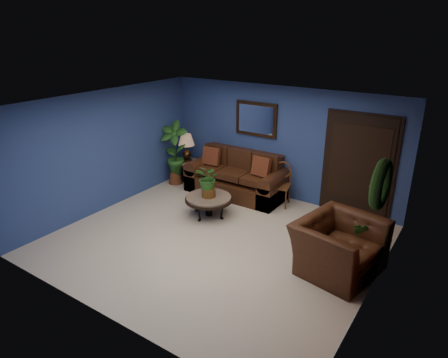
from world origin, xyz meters
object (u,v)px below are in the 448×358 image
Objects in this scene: sofa at (238,180)px; end_table at (187,166)px; table_lamp at (186,144)px; side_chair at (281,181)px; coffee_table at (209,199)px; armchair at (339,246)px.

end_table is (-1.46, -0.04, 0.07)m from sofa.
side_chair is (2.56, 0.07, -0.42)m from table_lamp.
table_lamp is (-1.59, 1.27, 0.60)m from coffee_table.
table_lamp is at bearing 141.24° from coffee_table.
sofa reaches higher than armchair.
armchair is at bearing -21.19° from table_lamp.
coffee_table is at bearing 92.42° from armchair.
table_lamp is at bearing -33.69° from end_table.
coffee_table is (0.12, -1.31, 0.02)m from sofa.
table_lamp reaches higher than sofa.
table_lamp is 0.69× the size of side_chair.
sofa reaches higher than end_table.
coffee_table is at bearing -138.45° from side_chair.
side_chair is (1.09, 0.03, 0.20)m from sofa.
coffee_table is 1.03× the size of side_chair.
end_table is 4.77m from armchair.
sofa is at bearing 1.41° from table_lamp.
end_table is at bearing -178.59° from sofa.
table_lamp reaches higher than end_table.
armchair is at bearing -8.95° from coffee_table.
armchair is at bearing -56.04° from side_chair.
armchair is (4.45, -1.73, 0.02)m from end_table.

